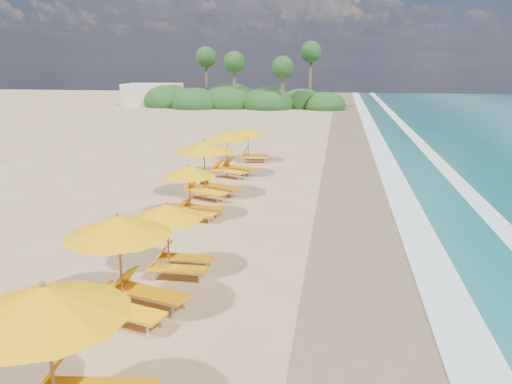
{
  "coord_description": "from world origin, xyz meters",
  "views": [
    {
      "loc": [
        2.75,
        -16.53,
        5.58
      ],
      "look_at": [
        0.0,
        0.0,
        1.2
      ],
      "focal_mm": 34.96,
      "sensor_mm": 36.0,
      "label": 1
    }
  ],
  "objects": [
    {
      "name": "wet_sand",
      "position": [
        4.0,
        0.0,
        0.01
      ],
      "size": [
        4.0,
        160.0,
        0.01
      ],
      "primitive_type": "cube",
      "color": "#7F684C",
      "rests_on": "ground"
    },
    {
      "name": "surf_foam",
      "position": [
        6.7,
        0.0,
        0.03
      ],
      "size": [
        4.0,
        160.0,
        0.01
      ],
      "color": "white",
      "rests_on": "ground"
    },
    {
      "name": "station_6",
      "position": [
        -2.19,
        11.39,
        1.12
      ],
      "size": [
        2.32,
        2.18,
        2.0
      ],
      "rotation": [
        0.0,
        0.0,
        0.12
      ],
      "color": "olive",
      "rests_on": "ground"
    },
    {
      "name": "station_2",
      "position": [
        -1.49,
        -4.49,
        1.13
      ],
      "size": [
        2.19,
        2.02,
        2.01
      ],
      "rotation": [
        0.0,
        0.0,
        0.02
      ],
      "color": "olive",
      "rests_on": "ground"
    },
    {
      "name": "station_5",
      "position": [
        -2.55,
        7.49,
        1.32
      ],
      "size": [
        3.06,
        3.03,
        2.36
      ],
      "rotation": [
        0.0,
        0.0,
        -0.39
      ],
      "color": "olive",
      "rests_on": "ground"
    },
    {
      "name": "station_4",
      "position": [
        -2.6,
        3.35,
        1.39
      ],
      "size": [
        3.25,
        3.22,
        2.49
      ],
      "rotation": [
        0.0,
        0.0,
        -0.41
      ],
      "color": "olive",
      "rests_on": "ground"
    },
    {
      "name": "beach_building",
      "position": [
        -22.0,
        48.0,
        1.4
      ],
      "size": [
        7.0,
        5.0,
        2.8
      ],
      "primitive_type": "cube",
      "color": "beige",
      "rests_on": "ground"
    },
    {
      "name": "station_1",
      "position": [
        -1.76,
        -6.85,
        1.35
      ],
      "size": [
        2.99,
        2.89,
        2.41
      ],
      "rotation": [
        0.0,
        0.0,
        -0.26
      ],
      "color": "olive",
      "rests_on": "ground"
    },
    {
      "name": "station_3",
      "position": [
        -2.38,
        0.43,
        1.13
      ],
      "size": [
        2.37,
        2.25,
        2.01
      ],
      "rotation": [
        0.0,
        0.0,
        -0.15
      ],
      "color": "olive",
      "rests_on": "ground"
    },
    {
      "name": "ground",
      "position": [
        0.0,
        0.0,
        0.0
      ],
      "size": [
        160.0,
        160.0,
        0.0
      ],
      "primitive_type": "plane",
      "color": "tan",
      "rests_on": "ground"
    },
    {
      "name": "treeline",
      "position": [
        -9.94,
        45.51,
        1.0
      ],
      "size": [
        25.8,
        8.8,
        9.74
      ],
      "color": "#163D14",
      "rests_on": "ground"
    },
    {
      "name": "station_0",
      "position": [
        -1.16,
        -10.53,
        1.42
      ],
      "size": [
        2.96,
        2.8,
        2.54
      ],
      "rotation": [
        0.0,
        0.0,
        0.13
      ],
      "color": "olive",
      "rests_on": "ground"
    }
  ]
}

